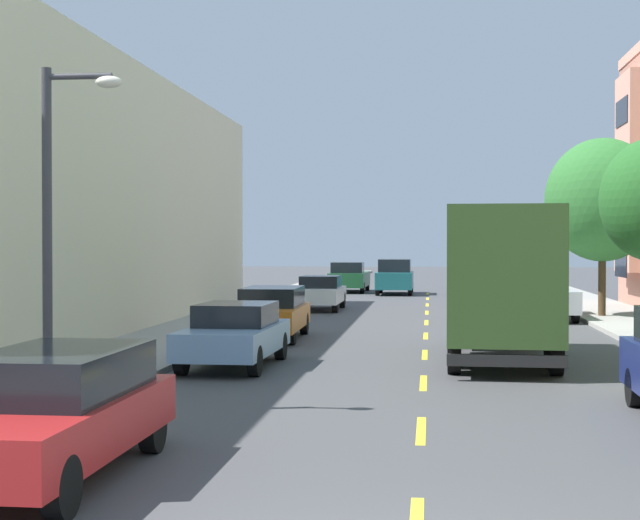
% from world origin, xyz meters
% --- Properties ---
extents(ground_plane, '(160.00, 160.00, 0.00)m').
position_xyz_m(ground_plane, '(0.00, 30.00, 0.00)').
color(ground_plane, '#424244').
extents(sidewalk_left, '(3.20, 120.00, 0.14)m').
position_xyz_m(sidewalk_left, '(-7.10, 28.00, 0.07)').
color(sidewalk_left, '#99968E').
rests_on(sidewalk_left, ground_plane).
extents(sidewalk_right, '(3.20, 120.00, 0.14)m').
position_xyz_m(sidewalk_right, '(7.10, 28.00, 0.07)').
color(sidewalk_right, '#99968E').
rests_on(sidewalk_right, ground_plane).
extents(lane_centerline_dashes, '(0.14, 47.20, 0.01)m').
position_xyz_m(lane_centerline_dashes, '(0.00, 24.50, 0.00)').
color(lane_centerline_dashes, yellow).
rests_on(lane_centerline_dashes, ground_plane).
extents(street_tree_farthest, '(4.16, 4.16, 6.51)m').
position_xyz_m(street_tree_farthest, '(6.40, 29.20, 4.38)').
color(street_tree_farthest, '#47331E').
rests_on(street_tree_farthest, sidewalk_right).
extents(street_lamp, '(1.35, 0.28, 5.51)m').
position_xyz_m(street_lamp, '(-5.92, 7.80, 3.41)').
color(street_lamp, '#38383D').
rests_on(street_lamp, sidewalk_left).
extents(delivery_box_truck, '(2.66, 7.52, 3.59)m').
position_xyz_m(delivery_box_truck, '(1.79, 15.66, 2.00)').
color(delivery_box_truck, '#2D471E').
rests_on(delivery_box_truck, ground_plane).
extents(parked_pickup_forest, '(2.07, 5.32, 1.73)m').
position_xyz_m(parked_pickup_forest, '(-4.49, 48.32, 0.83)').
color(parked_pickup_forest, '#194C28').
rests_on(parked_pickup_forest, ground_plane).
extents(parked_sedan_sky, '(1.91, 4.54, 1.43)m').
position_xyz_m(parked_sedan_sky, '(-4.26, 14.12, 0.75)').
color(parked_sedan_sky, '#7A9EC6').
rests_on(parked_sedan_sky, ground_plane).
extents(parked_sedan_burgundy, '(1.90, 4.54, 1.43)m').
position_xyz_m(parked_sedan_burgundy, '(4.40, 45.92, 0.75)').
color(parked_sedan_burgundy, maroon).
rests_on(parked_sedan_burgundy, ground_plane).
extents(parked_sedan_black, '(1.85, 4.52, 1.43)m').
position_xyz_m(parked_sedan_black, '(4.21, 53.98, 0.75)').
color(parked_sedan_black, black).
rests_on(parked_sedan_black, ground_plane).
extents(parked_wagon_red, '(1.85, 4.71, 1.50)m').
position_xyz_m(parked_wagon_red, '(-4.35, 3.56, 0.80)').
color(parked_wagon_red, '#AD1E1E').
rests_on(parked_wagon_red, ground_plane).
extents(parked_sedan_white, '(1.82, 4.51, 1.43)m').
position_xyz_m(parked_sedan_white, '(-4.46, 33.20, 0.75)').
color(parked_sedan_white, silver).
rests_on(parked_sedan_white, ground_plane).
extents(parked_wagon_orange, '(1.91, 4.73, 1.50)m').
position_xyz_m(parked_wagon_orange, '(-4.49, 20.64, 0.80)').
color(parked_wagon_orange, orange).
rests_on(parked_wagon_orange, ground_plane).
extents(parked_pickup_silver, '(2.04, 5.31, 1.73)m').
position_xyz_m(parked_pickup_silver, '(4.27, 29.31, 0.83)').
color(parked_pickup_silver, '#B2B5BA').
rests_on(parked_pickup_silver, ground_plane).
extents(moving_teal_sedan, '(1.95, 4.80, 1.93)m').
position_xyz_m(moving_teal_sedan, '(-1.80, 46.26, 0.99)').
color(moving_teal_sedan, '#195B60').
rests_on(moving_teal_sedan, ground_plane).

